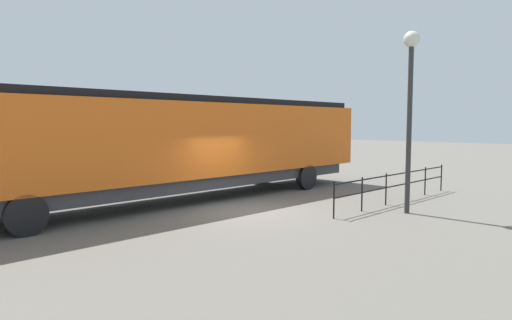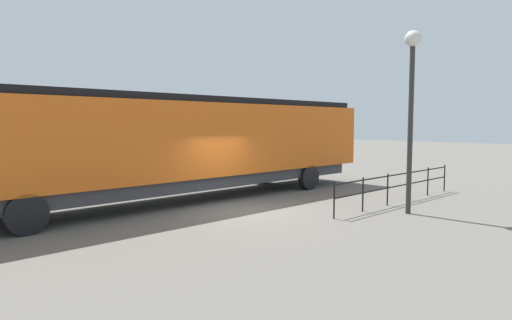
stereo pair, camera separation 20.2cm
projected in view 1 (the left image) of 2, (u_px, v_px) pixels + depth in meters
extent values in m
plane|color=#666059|center=(246.00, 211.00, 14.75)|extent=(120.00, 120.00, 0.00)
cube|color=orange|center=(178.00, 139.00, 16.34)|extent=(3.20, 18.07, 2.65)
cube|color=black|center=(307.00, 144.00, 21.74)|extent=(3.07, 2.81, 1.86)
cube|color=black|center=(177.00, 100.00, 16.23)|extent=(2.88, 17.34, 0.24)
cube|color=#38383D|center=(179.00, 181.00, 16.47)|extent=(2.88, 16.62, 0.45)
cylinder|color=black|center=(260.00, 172.00, 21.58)|extent=(0.30, 1.10, 1.10)
cylinder|color=black|center=(306.00, 177.00, 19.54)|extent=(0.30, 1.10, 1.10)
cylinder|color=black|center=(25.00, 215.00, 11.40)|extent=(0.30, 1.10, 1.10)
cylinder|color=#2D2D2D|center=(409.00, 130.00, 14.16)|extent=(0.16, 0.16, 5.41)
sphere|color=silver|center=(412.00, 39.00, 13.93)|extent=(0.51, 0.51, 0.51)
cube|color=black|center=(397.00, 174.00, 16.26)|extent=(0.04, 7.95, 0.04)
cube|color=black|center=(397.00, 185.00, 16.29)|extent=(0.04, 7.95, 0.04)
cylinder|color=black|center=(334.00, 200.00, 13.50)|extent=(0.05, 0.05, 1.14)
cylinder|color=black|center=(362.00, 194.00, 14.62)|extent=(0.05, 0.05, 1.14)
cylinder|color=black|center=(386.00, 189.00, 15.74)|extent=(0.05, 0.05, 1.14)
cylinder|color=black|center=(407.00, 185.00, 16.86)|extent=(0.05, 0.05, 1.14)
cylinder|color=black|center=(425.00, 181.00, 17.98)|extent=(0.05, 0.05, 1.14)
cylinder|color=black|center=(441.00, 178.00, 19.10)|extent=(0.05, 0.05, 1.14)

